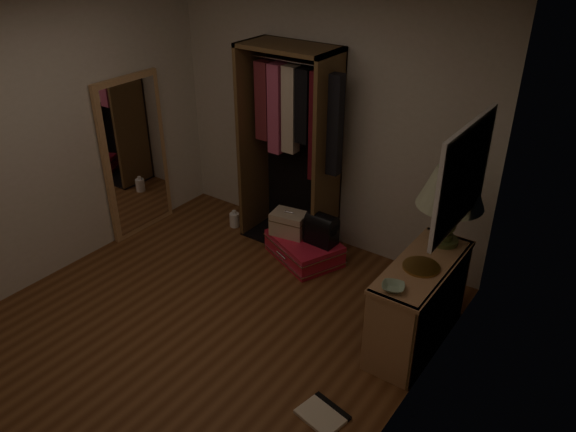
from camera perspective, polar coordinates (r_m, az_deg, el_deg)
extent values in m
plane|color=brown|center=(4.88, -9.57, -11.71)|extent=(4.00, 4.00, 0.00)
cube|color=beige|center=(5.61, 3.77, 9.59)|extent=(3.50, 0.02, 2.60)
cube|color=beige|center=(3.28, 11.17, -5.95)|extent=(0.02, 4.00, 2.60)
cube|color=beige|center=(5.49, -24.06, 6.67)|extent=(0.02, 4.00, 2.60)
cube|color=silver|center=(3.78, -12.94, 19.94)|extent=(3.50, 4.00, 0.01)
cube|color=white|center=(4.00, 17.44, 3.99)|extent=(0.03, 0.96, 0.76)
cube|color=black|center=(4.00, 17.43, 3.99)|extent=(0.03, 0.90, 0.70)
cube|color=white|center=(4.13, 16.59, 0.14)|extent=(0.01, 0.88, 0.02)
cube|color=white|center=(4.10, 16.74, 1.09)|extent=(0.01, 0.88, 0.02)
cube|color=white|center=(4.06, 16.89, 2.06)|extent=(0.01, 0.88, 0.02)
cube|color=white|center=(4.03, 17.04, 3.05)|extent=(0.01, 0.88, 0.02)
cube|color=white|center=(4.00, 17.20, 4.05)|extent=(0.01, 0.88, 0.02)
cube|color=white|center=(3.97, 17.36, 5.07)|extent=(0.01, 0.88, 0.02)
cube|color=white|center=(3.94, 17.52, 6.10)|extent=(0.01, 0.88, 0.02)
cube|color=white|center=(3.91, 17.69, 7.15)|extent=(0.01, 0.88, 0.02)
cube|color=white|center=(3.89, 17.86, 8.21)|extent=(0.01, 0.88, 0.02)
cube|color=#AD7B53|center=(4.25, 10.13, -12.36)|extent=(0.40, 0.03, 0.75)
cube|color=#AD7B53|center=(5.05, 15.56, -5.55)|extent=(0.40, 0.03, 0.75)
cube|color=#AD7B53|center=(4.83, 12.69, -11.64)|extent=(0.40, 1.04, 0.03)
cube|color=#AD7B53|center=(4.52, 13.38, -6.70)|extent=(0.40, 1.04, 0.03)
cube|color=#AD7B53|center=(4.43, 13.62, -4.96)|extent=(0.42, 1.12, 0.03)
cube|color=brown|center=(4.59, 15.29, -9.43)|extent=(0.02, 1.10, 0.75)
cube|color=#AD7B53|center=(4.75, 14.96, -3.99)|extent=(0.36, 0.38, 0.13)
cube|color=gray|center=(4.41, 9.20, -12.89)|extent=(0.15, 0.03, 0.32)
cube|color=#4C3833|center=(4.46, 9.60, -13.00)|extent=(0.18, 0.05, 0.25)
cube|color=#B7AD99|center=(4.47, 9.99, -12.37)|extent=(0.19, 0.03, 0.30)
cube|color=brown|center=(4.51, 10.37, -12.21)|extent=(0.21, 0.04, 0.28)
cube|color=#3F4C59|center=(4.53, 10.61, -11.69)|extent=(0.20, 0.03, 0.32)
cube|color=gray|center=(4.59, 10.66, -11.69)|extent=(0.18, 0.05, 0.23)
cube|color=#59594C|center=(4.60, 11.19, -11.14)|extent=(0.22, 0.04, 0.30)
cube|color=#B2724C|center=(4.64, 11.09, -10.84)|extent=(0.16, 0.03, 0.28)
cube|color=beige|center=(4.69, 11.28, -10.64)|extent=(0.15, 0.04, 0.26)
cube|color=#332D38|center=(4.72, 11.63, -10.33)|extent=(0.17, 0.04, 0.26)
cube|color=gray|center=(4.75, 11.97, -9.95)|extent=(0.18, 0.05, 0.27)
cube|color=#4C3833|center=(4.79, 12.22, -9.64)|extent=(0.18, 0.04, 0.28)
cube|color=#B7AD99|center=(4.83, 12.59, -9.63)|extent=(0.21, 0.03, 0.23)
cube|color=brown|center=(4.85, 12.77, -9.11)|extent=(0.20, 0.03, 0.29)
cube|color=#3F4C59|center=(4.87, 13.05, -8.81)|extent=(0.22, 0.04, 0.31)
cube|color=gray|center=(4.91, 12.98, -8.56)|extent=(0.17, 0.04, 0.28)
cube|color=#59594C|center=(4.95, 13.39, -8.41)|extent=(0.20, 0.05, 0.27)
cube|color=#B2724C|center=(4.97, 13.68, -7.99)|extent=(0.21, 0.03, 0.30)
cube|color=beige|center=(5.01, 13.73, -7.70)|extent=(0.19, 0.04, 0.30)
cube|color=#332D38|center=(5.05, 13.79, -7.35)|extent=(0.15, 0.04, 0.30)
cube|color=gray|center=(5.09, 14.01, -7.14)|extent=(0.16, 0.03, 0.29)
cube|color=brown|center=(5.88, -3.55, 7.70)|extent=(0.04, 0.50, 2.05)
cube|color=brown|center=(5.40, 4.06, 5.68)|extent=(0.04, 0.50, 2.05)
cube|color=brown|center=(5.33, 0.11, 16.80)|extent=(0.95, 0.50, 0.04)
cube|color=black|center=(5.81, 1.45, 7.45)|extent=(0.95, 0.02, 2.05)
cube|color=black|center=(6.08, 0.09, -2.15)|extent=(0.95, 0.50, 0.02)
cylinder|color=silver|center=(5.36, 0.10, 15.44)|extent=(0.87, 0.02, 0.02)
cube|color=maroon|center=(5.62, -2.43, 11.61)|extent=(0.14, 0.13, 0.78)
cube|color=#BF4C72|center=(5.54, -1.10, 10.82)|extent=(0.13, 0.15, 0.88)
cube|color=beige|center=(5.45, 0.26, 10.71)|extent=(0.14, 0.12, 0.85)
cube|color=black|center=(5.34, 1.69, 11.10)|extent=(0.14, 0.13, 0.71)
cube|color=#590F19|center=(5.31, 3.19, 8.98)|extent=(0.16, 0.13, 1.06)
cube|color=black|center=(5.21, 4.76, 9.14)|extent=(0.13, 0.11, 0.96)
cube|color=tan|center=(6.13, -15.26, 5.83)|extent=(0.05, 0.80, 1.70)
cube|color=white|center=(6.11, -15.08, 5.78)|extent=(0.01, 0.68, 1.58)
cube|color=red|center=(5.70, 1.67, -3.27)|extent=(0.87, 0.76, 0.23)
cube|color=silver|center=(5.73, 1.66, -3.80)|extent=(0.90, 0.79, 0.01)
cube|color=silver|center=(5.67, 1.68, -2.74)|extent=(0.90, 0.79, 0.01)
cylinder|color=silver|center=(5.58, -0.67, -4.03)|extent=(0.16, 0.08, 0.02)
cube|color=#C7B298|center=(5.66, 0.11, -0.75)|extent=(0.38, 0.29, 0.24)
cube|color=brown|center=(5.64, 0.11, -0.32)|extent=(0.39, 0.30, 0.01)
cylinder|color=silver|center=(5.60, 0.12, 0.39)|extent=(0.10, 0.03, 0.02)
cube|color=black|center=(5.52, 3.42, -1.69)|extent=(0.31, 0.21, 0.23)
cylinder|color=black|center=(5.46, 3.46, -0.65)|extent=(0.31, 0.21, 0.19)
cylinder|color=#48582A|center=(4.73, 15.55, -2.40)|extent=(0.23, 0.23, 0.04)
cylinder|color=#48582A|center=(4.71, 15.62, -1.96)|extent=(0.14, 0.14, 0.05)
sphere|color=#48582A|center=(4.66, 15.79, -0.86)|extent=(0.17, 0.17, 0.16)
cylinder|color=#48582A|center=(4.60, 16.00, 0.53)|extent=(0.06, 0.06, 0.09)
cone|color=beige|center=(4.51, 16.35, 2.86)|extent=(0.55, 0.55, 0.32)
cone|color=white|center=(4.51, 16.35, 2.86)|extent=(0.49, 0.49, 0.30)
cylinder|color=#A5803F|center=(4.38, 13.37, -5.04)|extent=(0.30, 0.30, 0.02)
imported|color=#95B396|center=(4.09, 10.64, -7.12)|extent=(0.21, 0.21, 0.04)
cylinder|color=white|center=(6.30, -5.46, -0.39)|extent=(0.13, 0.13, 0.16)
cylinder|color=white|center=(6.26, -5.50, 0.39)|extent=(0.06, 0.06, 0.04)
cube|color=silver|center=(4.19, 3.50, -19.51)|extent=(0.37, 0.32, 0.03)
cube|color=black|center=(4.24, 4.56, -18.74)|extent=(0.33, 0.11, 0.03)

